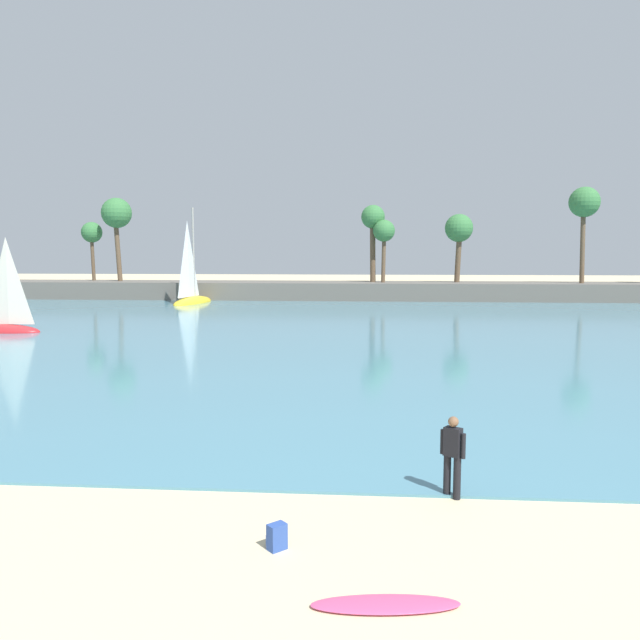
% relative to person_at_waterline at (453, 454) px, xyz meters
% --- Properties ---
extents(sea, '(220.00, 91.66, 0.06)m').
position_rel_person_at_waterline_xyz_m(sea, '(-3.75, 45.78, -0.86)').
color(sea, teal).
rests_on(sea, ground).
extents(palm_headland, '(102.04, 6.00, 11.33)m').
position_rel_person_at_waterline_xyz_m(palm_headland, '(-1.72, 51.58, 1.11)').
color(palm_headland, '#605B54').
rests_on(palm_headland, ground).
extents(person_at_waterline, '(0.47, 0.36, 1.67)m').
position_rel_person_at_waterline_xyz_m(person_at_waterline, '(0.00, 0.00, 0.00)').
color(person_at_waterline, black).
rests_on(person_at_waterline, ground).
extents(backpack_by_trailer, '(0.37, 0.37, 0.44)m').
position_rel_person_at_waterline_xyz_m(backpack_by_trailer, '(-3.18, -2.44, -0.69)').
color(backpack_by_trailer, '#2D4C9E').
rests_on(backpack_by_trailer, ground).
extents(surfboard, '(2.14, 0.72, 0.08)m').
position_rel_person_at_waterline_xyz_m(surfboard, '(-1.42, -4.02, -0.85)').
color(surfboard, '#E04C7F').
rests_on(surfboard, ground).
extents(sailboat_near_shore, '(4.91, 1.48, 7.12)m').
position_rel_person_at_waterline_xyz_m(sailboat_near_shore, '(-23.72, 23.71, -0.19)').
color(sailboat_near_shore, red).
rests_on(sailboat_near_shore, sea).
extents(sailboat_mid_bay, '(3.25, 6.86, 9.56)m').
position_rel_person_at_waterline_xyz_m(sailboat_mid_bay, '(-18.19, 45.26, 0.03)').
color(sailboat_mid_bay, yellow).
rests_on(sailboat_mid_bay, sea).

